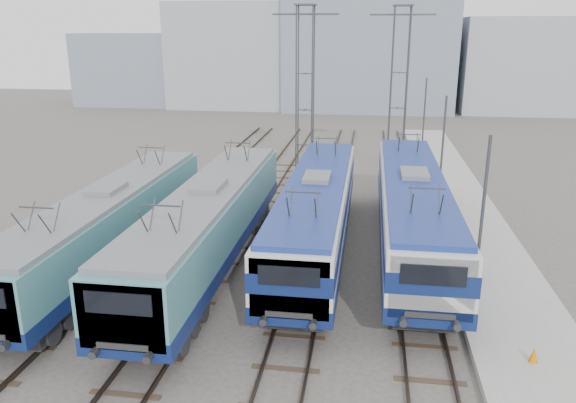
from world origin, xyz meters
The scene contains 16 objects.
ground centered at (0.00, 0.00, 0.00)m, with size 160.00×160.00×0.00m, color #514C47.
platform centered at (10.20, 8.00, 0.15)m, with size 4.00×70.00×0.30m, color #9E9E99.
locomotive_far_left centered at (-6.75, 4.75, 2.19)m, with size 2.78×17.54×3.30m.
locomotive_center_left centered at (-2.25, 5.15, 2.30)m, with size 2.93×18.52×3.49m.
locomotive_center_right centered at (2.25, 7.67, 2.33)m, with size 2.88×18.24×3.43m.
locomotive_far_right centered at (6.75, 8.50, 2.40)m, with size 2.98×18.86×3.55m.
catenary_tower_west centered at (0.00, 22.00, 6.64)m, with size 4.50×1.20×12.00m.
catenary_tower_east centered at (6.50, 24.00, 6.64)m, with size 4.50×1.20×12.00m.
mast_front centered at (8.60, 2.00, 3.50)m, with size 0.12×0.12×7.00m, color #3F4247.
mast_mid centered at (8.60, 14.00, 3.50)m, with size 0.12×0.12×7.00m, color #3F4247.
mast_rear centered at (8.60, 26.00, 3.50)m, with size 0.12×0.12×7.00m, color #3F4247.
safety_cone centered at (10.01, -0.90, 0.55)m, with size 0.29×0.29×0.50m, color orange.
building_west centered at (-14.00, 62.00, 7.00)m, with size 18.00×12.00×14.00m, color #9AA3AC.
building_center centered at (4.00, 62.00, 9.00)m, with size 22.00×14.00×18.00m, color gray.
building_east centered at (24.00, 62.00, 6.00)m, with size 16.00×12.00×12.00m, color #9AA3AC.
building_far_west centered at (-30.00, 62.00, 5.00)m, with size 14.00×10.00×10.00m, color gray.
Camera 1 is at (4.59, -17.36, 10.34)m, focal length 35.00 mm.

